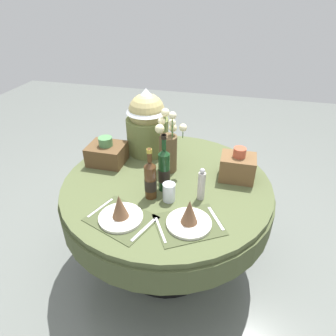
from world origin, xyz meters
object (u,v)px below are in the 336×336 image
Objects in this scene: place_setting_right at (189,218)px; flower_vase at (168,147)px; woven_basket_side_left at (107,153)px; gift_tub_back_left at (147,119)px; pepper_mill at (201,185)px; place_setting_left at (120,212)px; dining_table at (167,197)px; woven_basket_side_right at (237,167)px; wine_bottle_centre at (164,170)px; wine_bottle_left at (150,180)px; tumbler_near_left at (169,192)px.

flower_vase is at bearing 115.19° from place_setting_right.
woven_basket_side_left is (-0.67, 0.49, 0.03)m from place_setting_right.
woven_basket_side_left is at bearing -134.63° from gift_tub_back_left.
place_setting_left is at bearing -143.99° from pepper_mill.
dining_table is 0.45m from place_setting_right.
flower_vase is 0.46m from woven_basket_side_right.
pepper_mill is at bearing -9.52° from wine_bottle_centre.
wine_bottle_centre is (0.06, 0.09, 0.02)m from wine_bottle_left.
flower_vase reaches higher than place_setting_right.
flower_vase is 1.95× the size of woven_basket_side_right.
pepper_mill is (0.24, -0.12, 0.23)m from dining_table.
wine_bottle_centre is at bearing -61.63° from gift_tub_back_left.
gift_tub_back_left reaches higher than wine_bottle_left.
pepper_mill is at bearing -27.38° from dining_table.
woven_basket_side_right is (0.58, 0.55, 0.04)m from place_setting_left.
place_setting_left is 1.66× the size of woven_basket_side_left.
dining_table is 2.83× the size of gift_tub_back_left.
tumbler_near_left is at bearing -30.92° from woven_basket_side_left.
dining_table is 0.34m from flower_vase.
place_setting_left is 0.58m from flower_vase.
dining_table is 3.17× the size of flower_vase.
flower_vase is (0.13, 0.55, 0.13)m from place_setting_left.
woven_basket_side_right is at bearing 43.52° from place_setting_left.
gift_tub_back_left is (-0.45, 0.72, 0.21)m from place_setting_right.
wine_bottle_left is at bearing -94.57° from flower_vase.
woven_basket_side_right is (0.42, 0.23, -0.05)m from wine_bottle_centre.
place_setting_left is 0.49m from pepper_mill.
dining_table is at bearing 73.76° from wine_bottle_left.
woven_basket_side_right is at bearing 1.10° from woven_basket_side_left.
tumbler_near_left is at bearing -61.41° from wine_bottle_centre.
dining_table is at bearing 107.93° from tumbler_near_left.
wine_bottle_centre is at bearing 63.84° from place_setting_left.
woven_basket_side_right is (0.48, 0.33, -0.04)m from wine_bottle_left.
gift_tub_back_left is at bearing 162.16° from woven_basket_side_right.
dining_table is 3.68× the size of wine_bottle_centre.
place_setting_right is 0.87m from gift_tub_back_left.
flower_vase is 2.06× the size of pepper_mill.
flower_vase is at bearing 97.90° from wine_bottle_centre.
woven_basket_side_left is at bearing -178.34° from flower_vase.
woven_basket_side_left is at bearing 149.08° from tumbler_near_left.
pepper_mill is 0.43× the size of gift_tub_back_left.
pepper_mill is at bearing 83.72° from place_setting_right.
tumbler_near_left is (0.21, 0.22, 0.01)m from place_setting_left.
wine_bottle_centre is (0.01, -0.08, 0.27)m from dining_table.
wine_bottle_left is (-0.03, -0.32, -0.05)m from flower_vase.
gift_tub_back_left is (-0.29, 0.54, 0.20)m from tumbler_near_left.
wine_bottle_left is 0.88× the size of wine_bottle_centre.
woven_basket_side_left is (-0.41, 0.31, -0.05)m from wine_bottle_left.
gift_tub_back_left reaches higher than flower_vase.
dining_table is at bearing 120.27° from place_setting_right.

